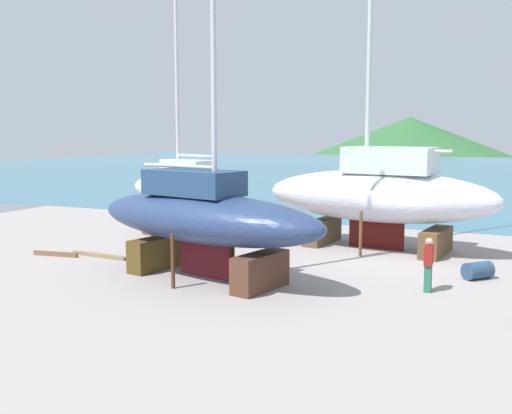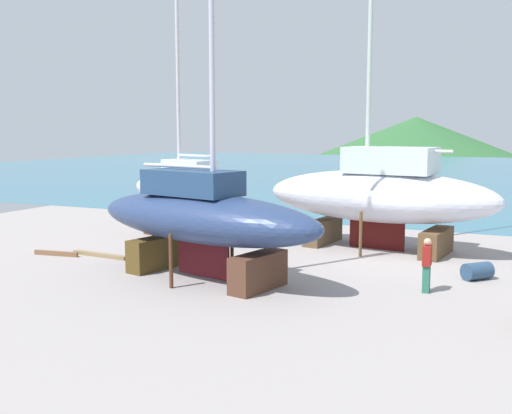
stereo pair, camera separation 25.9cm
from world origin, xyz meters
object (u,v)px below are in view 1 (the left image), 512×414
at_px(sailboat_far_slipway, 378,194).
at_px(sailboat_mid_port, 203,217).
at_px(sailboat_small_center, 184,191).
at_px(worker, 428,264).
at_px(barrel_rust_far, 478,270).

height_order(sailboat_far_slipway, sailboat_mid_port, sailboat_far_slipway).
bearing_deg(sailboat_mid_port, sailboat_small_center, 138.21).
bearing_deg(worker, sailboat_small_center, 154.67).
bearing_deg(sailboat_small_center, barrel_rust_far, -170.96).
bearing_deg(sailboat_small_center, sailboat_far_slipway, -152.55).
relative_size(sailboat_far_slipway, barrel_rust_far, 18.46).
bearing_deg(barrel_rust_far, sailboat_mid_port, -156.48).
bearing_deg(sailboat_far_slipway, worker, 123.12).
height_order(sailboat_small_center, barrel_rust_far, sailboat_small_center).
xyz_separation_m(sailboat_mid_port, barrel_rust_far, (8.06, 3.51, -1.73)).
distance_m(sailboat_small_center, barrel_rust_far, 12.81).
xyz_separation_m(sailboat_mid_port, sailboat_small_center, (-4.35, 6.11, 0.08)).
bearing_deg(sailboat_mid_port, worker, 23.74).
xyz_separation_m(sailboat_mid_port, worker, (6.80, 1.32, -1.18)).
bearing_deg(sailboat_far_slipway, barrel_rust_far, 145.97).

